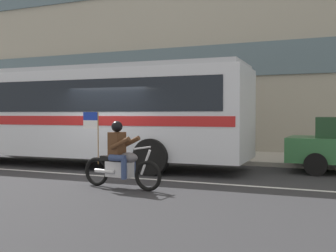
{
  "coord_description": "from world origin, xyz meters",
  "views": [
    {
      "loc": [
        6.25,
        -10.29,
        1.72
      ],
      "look_at": [
        2.19,
        -0.63,
        1.42
      ],
      "focal_mm": 43.52,
      "sensor_mm": 36.0,
      "label": 1
    }
  ],
  "objects": [
    {
      "name": "ground_plane",
      "position": [
        0.0,
        0.0,
        0.0
      ],
      "size": [
        60.0,
        60.0,
        0.0
      ],
      "primitive_type": "plane",
      "color": "#2B2B2D"
    },
    {
      "name": "transit_bus",
      "position": [
        -1.61,
        1.19,
        1.88
      ],
      "size": [
        11.0,
        2.89,
        3.22
      ],
      "color": "silver",
      "rests_on": "ground_plane"
    },
    {
      "name": "fire_hydrant",
      "position": [
        1.94,
        3.86,
        0.52
      ],
      "size": [
        0.22,
        0.3,
        0.75
      ],
      "color": "red",
      "rests_on": "sidewalk_curb"
    },
    {
      "name": "office_building_facade",
      "position": [
        0.0,
        7.39,
        5.8
      ],
      "size": [
        28.0,
        0.89,
        11.58
      ],
      "color": "gray",
      "rests_on": "ground_plane"
    },
    {
      "name": "motorcycle_with_rider",
      "position": [
        1.59,
        -2.05,
        0.67
      ],
      "size": [
        2.19,
        0.66,
        1.78
      ],
      "color": "black",
      "rests_on": "ground_plane"
    },
    {
      "name": "lane_center_stripe",
      "position": [
        0.0,
        -0.6,
        0.0
      ],
      "size": [
        26.6,
        0.14,
        0.01
      ],
      "primitive_type": "cube",
      "color": "silver",
      "rests_on": "ground_plane"
    },
    {
      "name": "sidewalk_curb",
      "position": [
        0.0,
        5.1,
        0.07
      ],
      "size": [
        28.0,
        3.8,
        0.15
      ],
      "primitive_type": "cube",
      "color": "#A39E93",
      "rests_on": "ground_plane"
    }
  ]
}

